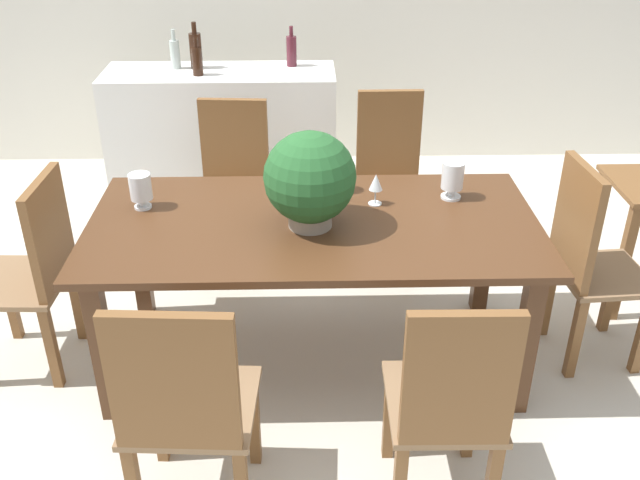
{
  "coord_description": "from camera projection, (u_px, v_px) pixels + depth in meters",
  "views": [
    {
      "loc": [
        -0.04,
        -2.88,
        2.24
      ],
      "look_at": [
        0.03,
        0.08,
        0.6
      ],
      "focal_mm": 39.92,
      "sensor_mm": 36.0,
      "label": 1
    }
  ],
  "objects": [
    {
      "name": "wine_bottle_clear",
      "position": [
        292.0,
        50.0,
        4.64
      ],
      "size": [
        0.07,
        0.07,
        0.26
      ],
      "color": "#511E28",
      "rests_on": "kitchen_counter"
    },
    {
      "name": "chair_near_right",
      "position": [
        449.0,
        403.0,
        2.47
      ],
      "size": [
        0.41,
        0.46,
        1.0
      ],
      "rotation": [
        0.0,
        0.0,
        3.13
      ],
      "color": "brown",
      "rests_on": "ground"
    },
    {
      "name": "chair_head_end",
      "position": [
        37.0,
        266.0,
        3.27
      ],
      "size": [
        0.43,
        0.47,
        0.98
      ],
      "rotation": [
        0.0,
        0.0,
        -1.6
      ],
      "color": "brown",
      "rests_on": "ground"
    },
    {
      "name": "chair_near_left",
      "position": [
        184.0,
        405.0,
        2.44
      ],
      "size": [
        0.48,
        0.47,
        1.0
      ],
      "rotation": [
        0.0,
        0.0,
        3.08
      ],
      "color": "brown",
      "rests_on": "ground"
    },
    {
      "name": "crystal_vase_center_near",
      "position": [
        141.0,
        188.0,
        3.27
      ],
      "size": [
        0.1,
        0.1,
        0.17
      ],
      "color": "silver",
      "rests_on": "dining_table"
    },
    {
      "name": "chair_foot_end",
      "position": [
        587.0,
        257.0,
        3.32
      ],
      "size": [
        0.43,
        0.44,
        1.02
      ],
      "rotation": [
        0.0,
        0.0,
        1.65
      ],
      "color": "brown",
      "rests_on": "ground"
    },
    {
      "name": "flower_centerpiece",
      "position": [
        310.0,
        179.0,
        3.05
      ],
      "size": [
        0.4,
        0.4,
        0.44
      ],
      "color": "gray",
      "rests_on": "dining_table"
    },
    {
      "name": "crystal_vase_right",
      "position": [
        327.0,
        166.0,
        3.41
      ],
      "size": [
        0.09,
        0.09,
        0.21
      ],
      "color": "silver",
      "rests_on": "dining_table"
    },
    {
      "name": "kitchen_counter",
      "position": [
        224.0,
        142.0,
        4.81
      ],
      "size": [
        1.5,
        0.51,
        0.96
      ],
      "primitive_type": "cube",
      "color": "white",
      "rests_on": "ground"
    },
    {
      "name": "crystal_vase_left",
      "position": [
        453.0,
        177.0,
        3.36
      ],
      "size": [
        0.1,
        0.1,
        0.18
      ],
      "color": "silver",
      "rests_on": "dining_table"
    },
    {
      "name": "dining_table",
      "position": [
        314.0,
        240.0,
        3.24
      ],
      "size": [
        2.03,
        1.01,
        0.76
      ],
      "color": "#4C2D19",
      "rests_on": "ground"
    },
    {
      "name": "wine_bottle_green",
      "position": [
        196.0,
        50.0,
        4.59
      ],
      "size": [
        0.08,
        0.08,
        0.29
      ],
      "color": "black",
      "rests_on": "kitchen_counter"
    },
    {
      "name": "wine_glass",
      "position": [
        376.0,
        183.0,
        3.3
      ],
      "size": [
        0.06,
        0.06,
        0.15
      ],
      "color": "silver",
      "rests_on": "dining_table"
    },
    {
      "name": "ground_plane",
      "position": [
        314.0,
        350.0,
        3.6
      ],
      "size": [
        7.04,
        7.04,
        0.0
      ],
      "primitive_type": "plane",
      "color": "beige"
    },
    {
      "name": "chair_far_right",
      "position": [
        389.0,
        174.0,
        4.15
      ],
      "size": [
        0.41,
        0.44,
        1.03
      ],
      "rotation": [
        0.0,
        0.0,
        0.01
      ],
      "color": "brown",
      "rests_on": "ground"
    },
    {
      "name": "wine_bottle_tall",
      "position": [
        197.0,
        60.0,
        4.46
      ],
      "size": [
        0.07,
        0.07,
        0.24
      ],
      "color": "black",
      "rests_on": "kitchen_counter"
    },
    {
      "name": "chair_far_left",
      "position": [
        234.0,
        178.0,
        4.13
      ],
      "size": [
        0.46,
        0.46,
        0.99
      ],
      "rotation": [
        0.0,
        0.0,
        -0.07
      ],
      "color": "brown",
      "rests_on": "ground"
    },
    {
      "name": "wine_bottle_amber",
      "position": [
        175.0,
        53.0,
        4.59
      ],
      "size": [
        0.06,
        0.06,
        0.25
      ],
      "color": "#B2BFB7",
      "rests_on": "kitchen_counter"
    }
  ]
}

